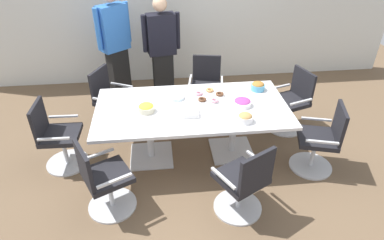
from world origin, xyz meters
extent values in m
cube|color=brown|center=(0.00, 0.00, -0.01)|extent=(10.00, 10.00, 0.01)
cube|color=silver|center=(0.00, 2.40, 1.40)|extent=(8.00, 0.10, 2.80)
cube|color=white|center=(0.00, 0.00, 0.73)|extent=(2.40, 1.20, 0.04)
cube|color=silver|center=(-0.55, 0.00, 0.01)|extent=(0.56, 0.56, 0.02)
cylinder|color=silver|center=(-0.55, 0.00, 0.37)|extent=(0.09, 0.09, 0.69)
cube|color=silver|center=(0.55, 0.00, 0.01)|extent=(0.56, 0.56, 0.02)
cylinder|color=silver|center=(0.55, 0.00, 0.37)|extent=(0.09, 0.09, 0.69)
cylinder|color=silver|center=(-1.06, 0.81, 0.01)|extent=(0.72, 0.72, 0.02)
cylinder|color=silver|center=(-1.06, 0.81, 0.23)|extent=(0.05, 0.05, 0.41)
cube|color=black|center=(-1.06, 0.81, 0.46)|extent=(0.61, 0.61, 0.06)
cube|color=black|center=(-1.25, 0.90, 0.70)|extent=(0.22, 0.41, 0.42)
cube|color=silver|center=(-0.95, 1.03, 0.58)|extent=(0.35, 0.19, 0.02)
cube|color=silver|center=(-1.16, 0.58, 0.58)|extent=(0.35, 0.19, 0.02)
cylinder|color=silver|center=(-1.65, -0.03, 0.01)|extent=(0.56, 0.56, 0.02)
cylinder|color=silver|center=(-1.65, -0.03, 0.23)|extent=(0.05, 0.05, 0.41)
cube|color=black|center=(-1.65, -0.03, 0.46)|extent=(0.47, 0.47, 0.06)
cube|color=black|center=(-1.86, -0.02, 0.70)|extent=(0.05, 0.44, 0.42)
cube|color=silver|center=(-1.64, 0.22, 0.58)|extent=(0.37, 0.04, 0.02)
cube|color=silver|center=(-1.66, -0.27, 0.58)|extent=(0.37, 0.04, 0.02)
cylinder|color=silver|center=(-1.00, -0.84, 0.01)|extent=(0.72, 0.72, 0.02)
cylinder|color=silver|center=(-1.00, -0.84, 0.23)|extent=(0.05, 0.05, 0.41)
cube|color=black|center=(-1.00, -0.84, 0.46)|extent=(0.62, 0.62, 0.06)
cube|color=black|center=(-1.19, -0.93, 0.70)|extent=(0.23, 0.41, 0.42)
cube|color=silver|center=(-1.11, -0.62, 0.58)|extent=(0.34, 0.19, 0.02)
cube|color=silver|center=(-0.89, -1.06, 0.58)|extent=(0.34, 0.19, 0.02)
cylinder|color=silver|center=(0.41, -1.02, 0.01)|extent=(0.73, 0.73, 0.02)
cylinder|color=silver|center=(0.41, -1.02, 0.23)|extent=(0.05, 0.05, 0.41)
cube|color=black|center=(0.41, -1.02, 0.46)|extent=(0.62, 0.62, 0.06)
cube|color=black|center=(0.50, -1.20, 0.70)|extent=(0.40, 0.24, 0.42)
cube|color=silver|center=(0.19, -1.13, 0.58)|extent=(0.20, 0.34, 0.02)
cube|color=silver|center=(0.62, -0.90, 0.58)|extent=(0.20, 0.34, 0.02)
cylinder|color=silver|center=(1.50, -0.43, 0.01)|extent=(0.67, 0.67, 0.02)
cylinder|color=silver|center=(1.50, -0.43, 0.23)|extent=(0.05, 0.05, 0.41)
cube|color=black|center=(1.50, -0.43, 0.46)|extent=(0.57, 0.57, 0.06)
cube|color=black|center=(1.71, -0.49, 0.70)|extent=(0.16, 0.43, 0.42)
cube|color=silver|center=(1.44, -0.67, 0.58)|extent=(0.36, 0.13, 0.02)
cube|color=silver|center=(1.57, -0.20, 0.58)|extent=(0.36, 0.13, 0.02)
cylinder|color=silver|center=(1.47, 0.48, 0.01)|extent=(0.68, 0.68, 0.02)
cylinder|color=silver|center=(1.47, 0.48, 0.23)|extent=(0.05, 0.05, 0.41)
cube|color=black|center=(1.47, 0.48, 0.46)|extent=(0.58, 0.58, 0.06)
cube|color=black|center=(1.67, 0.54, 0.70)|extent=(0.17, 0.43, 0.42)
cube|color=silver|center=(1.54, 0.25, 0.58)|extent=(0.36, 0.14, 0.02)
cube|color=silver|center=(1.39, 0.71, 0.58)|extent=(0.36, 0.14, 0.02)
cylinder|color=silver|center=(0.33, 1.03, 0.01)|extent=(0.63, 0.63, 0.02)
cylinder|color=silver|center=(0.33, 1.03, 0.23)|extent=(0.05, 0.05, 0.41)
cube|color=black|center=(0.33, 1.03, 0.46)|extent=(0.54, 0.54, 0.06)
cube|color=black|center=(0.37, 1.24, 0.70)|extent=(0.44, 0.12, 0.42)
cube|color=silver|center=(0.57, 0.98, 0.58)|extent=(0.10, 0.37, 0.02)
cube|color=silver|center=(0.09, 1.07, 0.58)|extent=(0.10, 0.37, 0.02)
cube|color=black|center=(-1.05, 1.67, 0.45)|extent=(0.38, 0.35, 0.89)
cube|color=blue|center=(-1.05, 1.67, 1.25)|extent=(0.48, 0.44, 0.71)
cylinder|color=blue|center=(-0.84, 1.83, 1.28)|extent=(0.11, 0.11, 0.64)
cylinder|color=blue|center=(-1.26, 1.51, 1.28)|extent=(0.11, 0.11, 0.64)
cube|color=black|center=(-0.31, 1.61, 0.41)|extent=(0.35, 0.25, 0.82)
cube|color=black|center=(-0.31, 1.61, 1.14)|extent=(0.47, 0.29, 0.65)
sphere|color=#DBAD89|center=(-0.31, 1.61, 1.61)|extent=(0.22, 0.22, 0.22)
cylinder|color=black|center=(-0.05, 1.65, 1.17)|extent=(0.09, 0.09, 0.58)
cylinder|color=black|center=(-0.57, 1.56, 1.17)|extent=(0.09, 0.09, 0.58)
cylinder|color=white|center=(0.63, -0.04, 0.78)|extent=(0.23, 0.23, 0.06)
ellipsoid|color=#9E3D8E|center=(0.63, -0.04, 0.81)|extent=(0.20, 0.20, 0.06)
cylinder|color=#4C9EC6|center=(0.93, 0.34, 0.79)|extent=(0.18, 0.18, 0.08)
ellipsoid|color=#AD702D|center=(0.93, 0.34, 0.83)|extent=(0.16, 0.16, 0.07)
cylinder|color=beige|center=(-0.57, -0.05, 0.79)|extent=(0.20, 0.20, 0.07)
ellipsoid|color=yellow|center=(-0.57, -0.05, 0.82)|extent=(0.18, 0.18, 0.07)
cylinder|color=white|center=(0.58, -0.40, 0.79)|extent=(0.18, 0.18, 0.08)
ellipsoid|color=tan|center=(0.58, -0.40, 0.83)|extent=(0.16, 0.16, 0.07)
cylinder|color=white|center=(0.25, 0.22, 0.76)|extent=(0.39, 0.39, 0.01)
torus|color=brown|center=(0.39, 0.24, 0.78)|extent=(0.11, 0.11, 0.03)
torus|color=tan|center=(0.28, 0.36, 0.78)|extent=(0.11, 0.11, 0.03)
torus|color=pink|center=(0.12, 0.29, 0.78)|extent=(0.11, 0.11, 0.03)
torus|color=brown|center=(0.14, 0.12, 0.78)|extent=(0.11, 0.11, 0.03)
torus|color=pink|center=(0.30, 0.08, 0.78)|extent=(0.11, 0.11, 0.03)
cylinder|color=white|center=(-0.18, 0.23, 0.75)|extent=(0.20, 0.20, 0.01)
cylinder|color=silver|center=(-0.18, 0.23, 0.76)|extent=(0.20, 0.20, 0.01)
cylinder|color=white|center=(-0.18, 0.23, 0.77)|extent=(0.20, 0.20, 0.01)
cylinder|color=silver|center=(-0.18, 0.23, 0.77)|extent=(0.20, 0.20, 0.01)
cylinder|color=white|center=(-0.18, 0.23, 0.78)|extent=(0.20, 0.20, 0.01)
cylinder|color=silver|center=(-0.18, 0.23, 0.78)|extent=(0.20, 0.20, 0.01)
cylinder|color=white|center=(-0.18, 0.23, 0.79)|extent=(0.20, 0.20, 0.01)
cube|color=white|center=(-0.04, -0.19, 0.78)|extent=(0.19, 0.19, 0.06)
camera|label=1|loc=(-0.39, -3.58, 2.91)|focal=31.43mm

